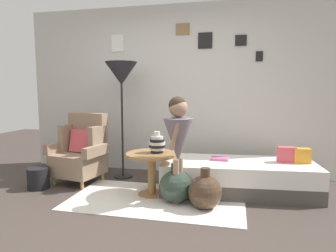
{
  "coord_description": "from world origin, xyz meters",
  "views": [
    {
      "loc": [
        0.97,
        -2.66,
        1.29
      ],
      "look_at": [
        0.15,
        0.95,
        0.85
      ],
      "focal_mm": 31.76,
      "sensor_mm": 36.0,
      "label": 1
    }
  ],
  "objects": [
    {
      "name": "daybed",
      "position": [
        1.02,
        1.13,
        0.2
      ],
      "size": [
        1.96,
        0.96,
        0.4
      ],
      "color": "#4C4742",
      "rests_on": "ground"
    },
    {
      "name": "pillow_mid",
      "position": [
        1.61,
        1.22,
        0.5
      ],
      "size": [
        0.23,
        0.14,
        0.19
      ],
      "primitive_type": "cube",
      "rotation": [
        0.0,
        0.0,
        0.08
      ],
      "color": "#D64C56",
      "rests_on": "daybed"
    },
    {
      "name": "magazine_basket",
      "position": [
        -1.55,
        0.68,
        0.14
      ],
      "size": [
        0.28,
        0.28,
        0.28
      ],
      "primitive_type": "cylinder",
      "color": "black",
      "rests_on": "ground"
    },
    {
      "name": "demijohn_far",
      "position": [
        0.67,
        0.49,
        0.19
      ],
      "size": [
        0.37,
        0.37,
        0.46
      ],
      "color": "#473323",
      "rests_on": "ground"
    },
    {
      "name": "demijohn_near",
      "position": [
        0.32,
        0.6,
        0.19
      ],
      "size": [
        0.38,
        0.38,
        0.46
      ],
      "color": "#2D3D33",
      "rests_on": "ground"
    },
    {
      "name": "pillow_head",
      "position": [
        1.79,
        1.22,
        0.49
      ],
      "size": [
        0.22,
        0.14,
        0.18
      ],
      "primitive_type": "cube",
      "rotation": [
        0.0,
        0.0,
        0.13
      ],
      "color": "orange",
      "rests_on": "daybed"
    },
    {
      "name": "book_on_daybed",
      "position": [
        0.79,
        1.16,
        0.42
      ],
      "size": [
        0.23,
        0.17,
        0.03
      ],
      "primitive_type": "cube",
      "rotation": [
        0.0,
        0.0,
        -0.06
      ],
      "color": "#C65C92",
      "rests_on": "daybed"
    },
    {
      "name": "person_child",
      "position": [
        0.35,
        0.59,
        0.8
      ],
      "size": [
        0.34,
        0.34,
        1.23
      ],
      "color": "#A37A60",
      "rests_on": "ground"
    },
    {
      "name": "rug",
      "position": [
        0.08,
        0.63,
        0.01
      ],
      "size": [
        2.05,
        1.13,
        0.01
      ],
      "primitive_type": "cube",
      "color": "silver",
      "rests_on": "ground"
    },
    {
      "name": "vase_striped",
      "position": [
        0.04,
        0.82,
        0.64
      ],
      "size": [
        0.2,
        0.2,
        0.26
      ],
      "color": "black",
      "rests_on": "side_table"
    },
    {
      "name": "ground_plane",
      "position": [
        0.0,
        0.0,
        0.0
      ],
      "size": [
        12.0,
        12.0,
        0.0
      ],
      "primitive_type": "plane",
      "color": "#423833"
    },
    {
      "name": "side_table",
      "position": [
        -0.02,
        0.78,
        0.39
      ],
      "size": [
        0.63,
        0.63,
        0.53
      ],
      "color": "#9E7042",
      "rests_on": "ground"
    },
    {
      "name": "floor_lamp",
      "position": [
        -0.65,
        1.43,
        1.49
      ],
      "size": [
        0.47,
        0.47,
        1.7
      ],
      "color": "black",
      "rests_on": "ground"
    },
    {
      "name": "gallery_wall",
      "position": [
        0.0,
        1.95,
        1.3
      ],
      "size": [
        4.8,
        0.12,
        2.6
      ],
      "color": "beige",
      "rests_on": "ground"
    },
    {
      "name": "armchair",
      "position": [
        -1.14,
        1.1,
        0.44
      ],
      "size": [
        0.83,
        0.69,
        0.97
      ],
      "color": "tan",
      "rests_on": "ground"
    }
  ]
}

